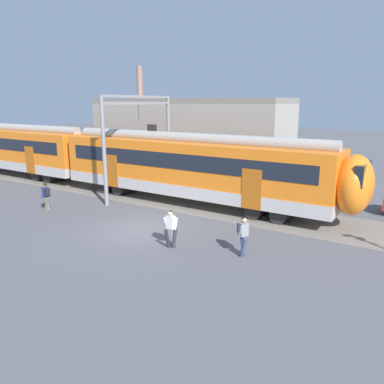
{
  "coord_description": "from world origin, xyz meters",
  "views": [
    {
      "loc": [
        11.58,
        -13.14,
        6.07
      ],
      "look_at": [
        1.42,
        2.57,
        1.6
      ],
      "focal_mm": 35.0,
      "sensor_mm": 36.0,
      "label": 1
    }
  ],
  "objects_px": {
    "pedestrian_navy": "(46,195)",
    "pedestrian_grey": "(243,233)",
    "pedestrian_white": "(171,225)",
    "commuter_train": "(91,156)"
  },
  "relations": [
    {
      "from": "pedestrian_navy",
      "to": "pedestrian_grey",
      "type": "relative_size",
      "value": 1.0
    },
    {
      "from": "pedestrian_white",
      "to": "pedestrian_grey",
      "type": "height_order",
      "value": "same"
    },
    {
      "from": "commuter_train",
      "to": "pedestrian_navy",
      "type": "relative_size",
      "value": 22.83
    },
    {
      "from": "commuter_train",
      "to": "pedestrian_grey",
      "type": "bearing_deg",
      "value": -21.07
    },
    {
      "from": "pedestrian_grey",
      "to": "pedestrian_navy",
      "type": "bearing_deg",
      "value": -178.84
    },
    {
      "from": "pedestrian_white",
      "to": "pedestrian_grey",
      "type": "bearing_deg",
      "value": 15.24
    },
    {
      "from": "commuter_train",
      "to": "pedestrian_white",
      "type": "height_order",
      "value": "commuter_train"
    },
    {
      "from": "pedestrian_navy",
      "to": "pedestrian_grey",
      "type": "height_order",
      "value": "same"
    },
    {
      "from": "pedestrian_white",
      "to": "commuter_train",
      "type": "bearing_deg",
      "value": 151.29
    },
    {
      "from": "pedestrian_navy",
      "to": "pedestrian_grey",
      "type": "xyz_separation_m",
      "value": [
        12.16,
        0.25,
        0.0
      ]
    }
  ]
}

